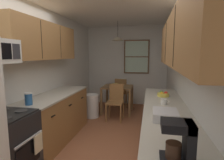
# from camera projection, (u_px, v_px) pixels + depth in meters

# --- Properties ---
(ground_plane) EXTENTS (12.00, 12.00, 0.00)m
(ground_plane) POSITION_uv_depth(u_px,v_px,m) (109.00, 137.00, 3.64)
(ground_plane) COLOR #995B3D
(wall_left) EXTENTS (0.10, 9.00, 2.55)m
(wall_left) POSITION_uv_depth(u_px,v_px,m) (45.00, 73.00, 3.73)
(wall_left) COLOR silver
(wall_left) RESTS_ON ground
(wall_right) EXTENTS (0.10, 9.00, 2.55)m
(wall_right) POSITION_uv_depth(u_px,v_px,m) (184.00, 76.00, 3.19)
(wall_right) COLOR silver
(wall_right) RESTS_ON ground
(wall_back) EXTENTS (4.40, 0.10, 2.55)m
(wall_back) POSITION_uv_depth(u_px,v_px,m) (127.00, 66.00, 6.03)
(wall_back) COLOR silver
(wall_back) RESTS_ON ground
(ceiling_slab) EXTENTS (4.40, 9.00, 0.08)m
(ceiling_slab) POSITION_uv_depth(u_px,v_px,m) (109.00, 2.00, 3.28)
(ceiling_slab) COLOR white
(stove_range) EXTENTS (0.66, 0.62, 1.10)m
(stove_range) POSITION_uv_depth(u_px,v_px,m) (6.00, 148.00, 2.29)
(stove_range) COLOR black
(stove_range) RESTS_ON ground
(counter_left) EXTENTS (0.64, 1.88, 0.90)m
(counter_left) POSITION_uv_depth(u_px,v_px,m) (56.00, 117.00, 3.50)
(counter_left) COLOR olive
(counter_left) RESTS_ON ground
(upper_cabinets_left) EXTENTS (0.33, 1.96, 0.66)m
(upper_cabinets_left) POSITION_uv_depth(u_px,v_px,m) (44.00, 41.00, 3.28)
(upper_cabinets_left) COLOR olive
(counter_right) EXTENTS (0.64, 3.25, 0.90)m
(counter_right) POSITION_uv_depth(u_px,v_px,m) (166.00, 143.00, 2.47)
(counter_right) COLOR olive
(counter_right) RESTS_ON ground
(upper_cabinets_right) EXTENTS (0.33, 2.93, 0.63)m
(upper_cabinets_right) POSITION_uv_depth(u_px,v_px,m) (183.00, 40.00, 2.20)
(upper_cabinets_right) COLOR olive
(dining_table) EXTENTS (0.83, 0.74, 0.75)m
(dining_table) POSITION_uv_depth(u_px,v_px,m) (117.00, 91.00, 5.15)
(dining_table) COLOR brown
(dining_table) RESTS_ON ground
(dining_chair_near) EXTENTS (0.41, 0.41, 0.90)m
(dining_chair_near) POSITION_uv_depth(u_px,v_px,m) (116.00, 100.00, 4.60)
(dining_chair_near) COLOR olive
(dining_chair_near) RESTS_ON ground
(dining_chair_far) EXTENTS (0.44, 0.44, 0.90)m
(dining_chair_far) POSITION_uv_depth(u_px,v_px,m) (121.00, 91.00, 5.73)
(dining_chair_far) COLOR olive
(dining_chair_far) RESTS_ON ground
(pendant_light) EXTENTS (0.34, 0.34, 0.53)m
(pendant_light) POSITION_uv_depth(u_px,v_px,m) (118.00, 39.00, 4.95)
(pendant_light) COLOR black
(back_window) EXTENTS (0.81, 0.05, 1.08)m
(back_window) POSITION_uv_depth(u_px,v_px,m) (137.00, 57.00, 5.85)
(back_window) COLOR brown
(trash_bin) EXTENTS (0.34, 0.34, 0.61)m
(trash_bin) POSITION_uv_depth(u_px,v_px,m) (92.00, 106.00, 4.78)
(trash_bin) COLOR white
(trash_bin) RESTS_ON ground
(storage_canister) EXTENTS (0.11, 0.11, 0.18)m
(storage_canister) POSITION_uv_depth(u_px,v_px,m) (29.00, 99.00, 2.70)
(storage_canister) COLOR #265999
(storage_canister) RESTS_ON counter_left
(dish_towel) EXTENTS (0.02, 0.16, 0.24)m
(dish_towel) POSITION_uv_depth(u_px,v_px,m) (38.00, 143.00, 2.36)
(dish_towel) COLOR beige
(coffee_maker) EXTENTS (0.22, 0.18, 0.29)m
(coffee_maker) POSITION_uv_depth(u_px,v_px,m) (181.00, 141.00, 1.25)
(coffee_maker) COLOR black
(coffee_maker) RESTS_ON counter_right
(mug_by_coffeemaker) EXTENTS (0.12, 0.09, 0.09)m
(mug_by_coffeemaker) POSITION_uv_depth(u_px,v_px,m) (164.00, 102.00, 2.71)
(mug_by_coffeemaker) COLOR white
(mug_by_coffeemaker) RESTS_ON counter_right
(fruit_bowl) EXTENTS (0.21, 0.21, 0.09)m
(fruit_bowl) POSITION_uv_depth(u_px,v_px,m) (163.00, 94.00, 3.25)
(fruit_bowl) COLOR #E5D14C
(fruit_bowl) RESTS_ON counter_right
(dish_rack) EXTENTS (0.28, 0.34, 0.10)m
(dish_rack) POSITION_uv_depth(u_px,v_px,m) (165.00, 115.00, 2.10)
(dish_rack) COLOR silver
(dish_rack) RESTS_ON counter_right
(table_serving_bowl) EXTENTS (0.20, 0.20, 0.06)m
(table_serving_bowl) POSITION_uv_depth(u_px,v_px,m) (115.00, 85.00, 5.22)
(table_serving_bowl) COLOR #E0D14C
(table_serving_bowl) RESTS_ON dining_table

